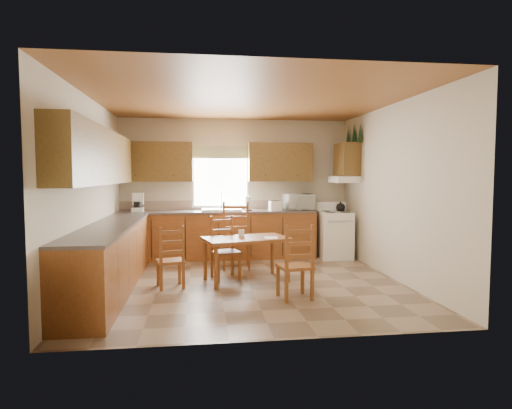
{
  "coord_description": "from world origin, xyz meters",
  "views": [
    {
      "loc": [
        -0.72,
        -6.24,
        1.61
      ],
      "look_at": [
        0.15,
        0.3,
        1.15
      ],
      "focal_mm": 30.0,
      "sensor_mm": 36.0,
      "label": 1
    }
  ],
  "objects": [
    {
      "name": "paper_towel",
      "position": [
        0.21,
        1.91,
        1.06
      ],
      "size": [
        0.15,
        0.15,
        0.27
      ],
      "primitive_type": "cylinder",
      "rotation": [
        0.0,
        0.0,
        0.38
      ],
      "color": "white",
      "rests_on": "counter_back"
    },
    {
      "name": "chair_far_left",
      "position": [
        -0.1,
        1.01,
        0.57
      ],
      "size": [
        0.5,
        0.47,
        1.13
      ],
      "primitive_type": "cube",
      "rotation": [
        0.0,
        0.0,
        -0.05
      ],
      "color": "brown",
      "rests_on": "floor"
    },
    {
      "name": "dining_table",
      "position": [
        -0.02,
        0.11,
        0.33
      ],
      "size": [
        1.38,
        0.99,
        0.67
      ],
      "primitive_type": "cube",
      "rotation": [
        0.0,
        0.0,
        0.25
      ],
      "color": "brown",
      "rests_on": "floor"
    },
    {
      "name": "floor",
      "position": [
        0.0,
        0.0,
        0.0
      ],
      "size": [
        4.5,
        4.5,
        0.0
      ],
      "primitive_type": "plane",
      "color": "#80684E",
      "rests_on": "ground"
    },
    {
      "name": "stove",
      "position": [
        1.88,
        1.68,
        0.44
      ],
      "size": [
        0.64,
        0.66,
        0.88
      ],
      "primitive_type": "cube",
      "rotation": [
        0.0,
        0.0,
        -0.08
      ],
      "color": "white",
      "rests_on": "floor"
    },
    {
      "name": "pine_decal_c",
      "position": [
        2.21,
        1.97,
        2.38
      ],
      "size": [
        0.22,
        0.22,
        0.36
      ],
      "primitive_type": "cone",
      "color": "#133616",
      "rests_on": "wall_right"
    },
    {
      "name": "backsplash",
      "position": [
        -0.38,
        2.24,
        1.01
      ],
      "size": [
        3.75,
        0.01,
        0.18
      ],
      "primitive_type": "cube",
      "color": "gray",
      "rests_on": "counter_back"
    },
    {
      "name": "chair_near_right",
      "position": [
        0.5,
        -0.87,
        0.49
      ],
      "size": [
        0.46,
        0.45,
        0.98
      ],
      "primitive_type": "cube",
      "rotation": [
        0.0,
        0.0,
        3.29
      ],
      "color": "brown",
      "rests_on": "floor"
    },
    {
      "name": "upper_cab_back_left",
      "position": [
        -1.55,
        2.08,
        1.85
      ],
      "size": [
        1.41,
        0.33,
        0.75
      ],
      "primitive_type": "cube",
      "color": "brown",
      "rests_on": "wall_back"
    },
    {
      "name": "chair_far_right",
      "position": [
        -0.33,
        0.31,
        0.48
      ],
      "size": [
        0.49,
        0.48,
        0.96
      ],
      "primitive_type": "cube",
      "rotation": [
        0.0,
        0.0,
        0.27
      ],
      "color": "brown",
      "rests_on": "floor"
    },
    {
      "name": "chair_near_left",
      "position": [
        -1.14,
        -0.11,
        0.44
      ],
      "size": [
        0.44,
        0.43,
        0.88
      ],
      "primitive_type": "cube",
      "rotation": [
        0.0,
        0.0,
        3.38
      ],
      "color": "brown",
      "rests_on": "floor"
    },
    {
      "name": "upper_cab_back_right",
      "position": [
        0.86,
        2.08,
        1.85
      ],
      "size": [
        1.25,
        0.33,
        0.75
      ],
      "primitive_type": "cube",
      "color": "brown",
      "rests_on": "wall_back"
    },
    {
      "name": "window_valance",
      "position": [
        -0.3,
        2.19,
        2.05
      ],
      "size": [
        1.19,
        0.01,
        0.24
      ],
      "primitive_type": "cube",
      "color": "#537038",
      "rests_on": "wall_back"
    },
    {
      "name": "upper_cab_stove",
      "position": [
        2.08,
        1.65,
        1.9
      ],
      "size": [
        0.33,
        0.62,
        0.62
      ],
      "primitive_type": "cube",
      "color": "brown",
      "rests_on": "wall_right"
    },
    {
      "name": "wall_front",
      "position": [
        0.0,
        -2.25,
        1.35
      ],
      "size": [
        4.5,
        4.5,
        0.0
      ],
      "primitive_type": "plane",
      "color": "beige",
      "rests_on": "floor"
    },
    {
      "name": "lower_cab_left",
      "position": [
        -1.95,
        -0.15,
        0.44
      ],
      "size": [
        0.6,
        3.6,
        0.88
      ],
      "primitive_type": "cube",
      "color": "brown",
      "rests_on": "floor"
    },
    {
      "name": "wall_right",
      "position": [
        2.25,
        0.0,
        1.35
      ],
      "size": [
        4.5,
        4.5,
        0.0
      ],
      "primitive_type": "plane",
      "color": "beige",
      "rests_on": "floor"
    },
    {
      "name": "pine_decal_b",
      "position": [
        2.21,
        1.65,
        2.42
      ],
      "size": [
        0.22,
        0.22,
        0.36
      ],
      "primitive_type": "cone",
      "color": "#133616",
      "rests_on": "wall_right"
    },
    {
      "name": "ceiling",
      "position": [
        0.0,
        0.0,
        2.7
      ],
      "size": [
        4.5,
        4.5,
        0.0
      ],
      "primitive_type": "plane",
      "color": "brown",
      "rests_on": "floor"
    },
    {
      "name": "range_hood",
      "position": [
        2.03,
        1.65,
        1.52
      ],
      "size": [
        0.44,
        0.62,
        0.12
      ],
      "primitive_type": "cube",
      "color": "white",
      "rests_on": "wall_right"
    },
    {
      "name": "window_frame",
      "position": [
        -0.3,
        2.22,
        1.55
      ],
      "size": [
        1.13,
        0.02,
        1.18
      ],
      "primitive_type": "cube",
      "color": "white",
      "rests_on": "wall_back"
    },
    {
      "name": "wall_left",
      "position": [
        -2.25,
        0.0,
        1.35
      ],
      "size": [
        4.5,
        4.5,
        0.0
      ],
      "primitive_type": "plane",
      "color": "beige",
      "rests_on": "floor"
    },
    {
      "name": "coffeemaker",
      "position": [
        -1.86,
        1.94,
        1.07
      ],
      "size": [
        0.2,
        0.23,
        0.31
      ],
      "primitive_type": "cube",
      "rotation": [
        0.0,
        0.0,
        -0.09
      ],
      "color": "white",
      "rests_on": "counter_back"
    },
    {
      "name": "table_card",
      "position": [
        -0.09,
        0.15,
        0.72
      ],
      "size": [
        0.09,
        0.04,
        0.12
      ],
      "primitive_type": "cube",
      "rotation": [
        0.0,
        0.0,
        0.2
      ],
      "color": "white",
      "rests_on": "dining_table"
    },
    {
      "name": "window_pane",
      "position": [
        -0.3,
        2.21,
        1.55
      ],
      "size": [
        1.05,
        0.01,
        1.1
      ],
      "primitive_type": "cube",
      "color": "white",
      "rests_on": "wall_back"
    },
    {
      "name": "toaster",
      "position": [
        0.73,
        1.86,
        1.01
      ],
      "size": [
        0.25,
        0.19,
        0.18
      ],
      "primitive_type": "cube",
      "rotation": [
        0.0,
        0.0,
        0.2
      ],
      "color": "white",
      "rests_on": "counter_back"
    },
    {
      "name": "upper_cab_left",
      "position": [
        -2.08,
        -0.15,
        1.85
      ],
      "size": [
        0.33,
        3.6,
        0.75
      ],
      "primitive_type": "cube",
      "color": "brown",
      "rests_on": "wall_left"
    },
    {
      "name": "counter_back",
      "position": [
        -0.38,
        1.95,
        0.9
      ],
      "size": [
        3.75,
        0.63,
        0.04
      ],
      "primitive_type": "cube",
      "color": "#544A46",
      "rests_on": "lower_cab_back"
    },
    {
      "name": "sink_basin",
      "position": [
        -0.3,
        1.95,
        0.94
      ],
      "size": [
        0.75,
        0.45,
        0.04
      ],
      "primitive_type": "cube",
      "color": "silver",
      "rests_on": "counter_back"
    },
    {
      "name": "counter_left",
      "position": [
        -1.95,
        -0.15,
        0.9
      ],
      "size": [
        0.63,
        3.6,
        0.04
      ],
      "primitive_type": "cube",
      "color": "#544A46",
      "rests_on": "lower_cab_left"
    },
    {
      "name": "lower_cab_back",
      "position": [
        -0.38,
        1.95,
        0.44
      ],
      "size": [
        3.75,
        0.6,
        0.88
      ],
      "primitive_type": "cube",
      "color": "brown",
      "rests_on": "floor"
    },
    {
      "name": "pine_decal_a",
      "position": [
        2.21,
        1.33,
        2.38
      ],
      "size": [
        0.22,
        0.22,
        0.36
      ],
      "primitive_type": "cone",
      "color": "#133616",
      "rests_on": "wall_right"
    },
    {
      "name": "table_paper",
      "position": [
        0.34,
        0.04,
        0.67
      ],
      "size": [
        0.22,
        0.28,
        0.0
      ],
      "primitive_type": "cube",
      "rotation": [
        0.0,
        0.0,
        -0.13
      ],
      "color": "white",
      "rests_on": "dining_table"
    },
    {
      "name": "microwave",
      "position": [
        1.22,
        1.95,
        1.08
      ],
      "size": [
        0.58,
        0.46,
        0.31
      ],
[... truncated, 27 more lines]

